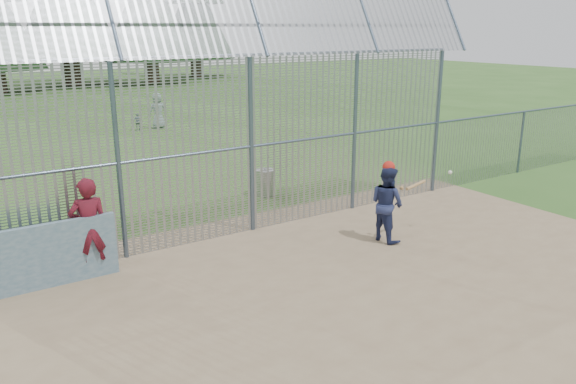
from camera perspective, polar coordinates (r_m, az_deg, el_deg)
ground at (r=10.53m, az=6.06°, el=-9.38°), size 120.00×120.00×0.00m
dirt_infield at (r=10.19m, az=7.87°, el=-10.32°), size 14.00×10.00×0.02m
dugout_wall at (r=11.02m, az=-23.33°, el=-5.99°), size 2.50×0.12×1.20m
batter at (r=12.46m, az=10.01°, el=-1.16°), size 0.68×0.85×1.68m
onlooker at (r=11.10m, az=-19.53°, el=-3.43°), size 0.74×0.53×1.92m
bg_kid_standing at (r=27.17m, az=-13.10°, el=8.04°), size 0.83×0.54×1.69m
bg_kid_seated at (r=26.85m, az=-15.00°, el=6.88°), size 0.49×0.24×0.82m
batting_gear at (r=12.35m, az=10.83°, el=2.15°), size 1.70×0.56×0.65m
trash_can at (r=15.80m, az=-2.34°, el=0.99°), size 0.56×0.56×0.82m
backstop_fence at (r=13.50m, az=3.11°, el=6.95°), size 20.09×0.81×5.30m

